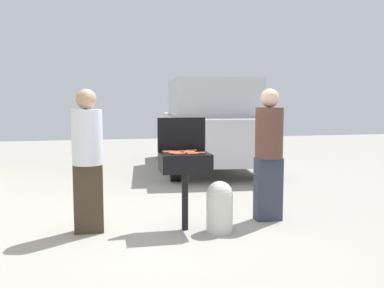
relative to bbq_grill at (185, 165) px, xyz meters
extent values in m
plane|color=#9E998E|center=(-0.18, 0.01, -0.80)|extent=(24.00, 24.00, 0.00)
cylinder|color=black|center=(0.00, 0.00, -0.44)|extent=(0.08, 0.08, 0.72)
cube|color=black|center=(0.00, 0.00, 0.03)|extent=(0.60, 0.44, 0.22)
cube|color=black|center=(0.00, 0.22, 0.35)|extent=(0.60, 0.05, 0.42)
cylinder|color=#C6593D|center=(0.06, -0.16, 0.16)|extent=(0.13, 0.03, 0.03)
cylinder|color=#B74C33|center=(0.16, -0.12, 0.16)|extent=(0.13, 0.03, 0.03)
cylinder|color=#AD4228|center=(-0.12, -0.10, 0.16)|extent=(0.13, 0.03, 0.03)
cylinder|color=#C6593D|center=(0.04, -0.05, 0.16)|extent=(0.13, 0.04, 0.03)
cylinder|color=#C6593D|center=(-0.19, 0.04, 0.16)|extent=(0.13, 0.03, 0.03)
cylinder|color=#AD4228|center=(0.06, 0.01, 0.16)|extent=(0.13, 0.03, 0.03)
cylinder|color=#AD4228|center=(0.11, 0.14, 0.16)|extent=(0.13, 0.03, 0.03)
cylinder|color=#B74C33|center=(-0.14, -0.04, 0.16)|extent=(0.13, 0.04, 0.03)
cylinder|color=#B74C33|center=(0.00, 0.05, 0.16)|extent=(0.13, 0.03, 0.03)
cylinder|color=#AD4228|center=(-0.13, 0.00, 0.16)|extent=(0.13, 0.04, 0.03)
cylinder|color=#AD4228|center=(-0.19, 0.13, 0.16)|extent=(0.13, 0.04, 0.03)
cylinder|color=#C6593D|center=(-0.09, -0.14, 0.16)|extent=(0.13, 0.03, 0.03)
cylinder|color=#AD4228|center=(-0.06, 0.09, 0.16)|extent=(0.13, 0.03, 0.03)
cylinder|color=#AD4228|center=(0.10, 0.10, 0.16)|extent=(0.13, 0.03, 0.03)
cylinder|color=silver|center=(0.39, -0.16, -0.57)|extent=(0.32, 0.32, 0.46)
sphere|color=silver|center=(0.39, -0.16, -0.34)|extent=(0.31, 0.31, 0.31)
cube|color=#3F3323|center=(-1.14, 0.15, -0.39)|extent=(0.34, 0.19, 0.82)
cylinder|color=silver|center=(-1.14, 0.15, 0.35)|extent=(0.36, 0.36, 0.65)
sphere|color=tan|center=(-1.14, 0.15, 0.79)|extent=(0.24, 0.24, 0.24)
cube|color=#333847|center=(1.15, 0.19, -0.38)|extent=(0.35, 0.19, 0.83)
cylinder|color=brown|center=(1.15, 0.19, 0.36)|extent=(0.36, 0.36, 0.66)
sphere|color=beige|center=(1.15, 0.19, 0.81)|extent=(0.24, 0.24, 0.24)
cube|color=#B7B7BC|center=(1.46, 4.56, -0.03)|extent=(2.28, 4.55, 0.90)
cube|color=#B7B7BC|center=(1.44, 4.36, 0.82)|extent=(1.98, 2.75, 0.80)
cylinder|color=black|center=(2.22, 2.95, -0.48)|extent=(0.28, 0.66, 0.64)
cylinder|color=black|center=(0.42, 3.11, -0.48)|extent=(0.28, 0.66, 0.64)
cylinder|color=black|center=(2.49, 6.01, -0.48)|extent=(0.28, 0.66, 0.64)
cylinder|color=black|center=(0.70, 6.18, -0.48)|extent=(0.28, 0.66, 0.64)
camera|label=1|loc=(-0.97, -5.00, 0.80)|focal=39.95mm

